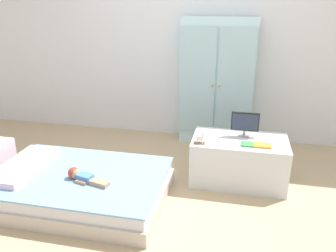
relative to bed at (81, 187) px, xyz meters
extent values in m
cube|color=tan|center=(0.70, 0.12, -0.13)|extent=(10.00, 10.00, 0.02)
cube|color=silver|center=(0.70, 1.69, 1.23)|extent=(6.40, 0.05, 2.70)
cube|color=beige|center=(0.00, 0.00, -0.06)|extent=(1.44, 0.99, 0.13)
cube|color=silver|center=(0.00, 0.00, 0.06)|extent=(1.40, 0.95, 0.11)
cube|color=#7AA8DB|center=(0.00, 0.00, 0.12)|extent=(1.43, 0.98, 0.02)
cube|color=silver|center=(-0.53, 0.00, 0.15)|extent=(0.31, 0.71, 0.06)
cube|color=#4C84C6|center=(0.10, -0.09, 0.15)|extent=(0.15, 0.11, 0.06)
cube|color=tan|center=(0.24, -0.11, 0.14)|extent=(0.16, 0.07, 0.04)
cube|color=tan|center=(0.23, -0.15, 0.14)|extent=(0.16, 0.07, 0.04)
cube|color=tan|center=(0.11, -0.04, 0.14)|extent=(0.10, 0.05, 0.03)
cube|color=tan|center=(0.08, -0.14, 0.14)|extent=(0.10, 0.05, 0.03)
sphere|color=tan|center=(0.00, -0.07, 0.17)|extent=(0.09, 0.09, 0.09)
sphere|color=#9E3D2D|center=(-0.02, -0.06, 0.17)|extent=(0.10, 0.10, 0.10)
cube|color=silver|center=(1.02, 1.53, 0.61)|extent=(0.84, 0.23, 1.45)
cube|color=#9DC0C9|center=(0.81, 1.41, 0.64)|extent=(0.39, 0.02, 1.19)
cube|color=#9DC0C9|center=(1.23, 1.41, 0.64)|extent=(0.39, 0.02, 1.19)
sphere|color=gold|center=(0.98, 1.39, 0.61)|extent=(0.02, 0.02, 0.02)
sphere|color=gold|center=(1.06, 1.39, 0.61)|extent=(0.02, 0.02, 0.02)
cube|color=silver|center=(1.32, 0.61, 0.09)|extent=(0.87, 0.50, 0.43)
cylinder|color=#99999E|center=(1.35, 0.70, 0.31)|extent=(0.10, 0.10, 0.01)
cylinder|color=#99999E|center=(1.35, 0.70, 0.34)|extent=(0.02, 0.02, 0.05)
cube|color=black|center=(1.35, 0.70, 0.46)|extent=(0.25, 0.02, 0.17)
cube|color=#28334C|center=(1.35, 0.69, 0.46)|extent=(0.23, 0.01, 0.15)
cube|color=#8E6642|center=(0.96, 0.45, 0.32)|extent=(0.10, 0.01, 0.01)
cube|color=#8E6642|center=(0.96, 0.43, 0.32)|extent=(0.10, 0.01, 0.01)
cube|color=white|center=(0.96, 0.44, 0.36)|extent=(0.06, 0.03, 0.04)
cylinder|color=white|center=(0.99, 0.45, 0.33)|extent=(0.01, 0.01, 0.02)
cylinder|color=white|center=(0.99, 0.43, 0.33)|extent=(0.01, 0.01, 0.02)
cylinder|color=white|center=(0.94, 0.45, 0.33)|extent=(0.01, 0.01, 0.02)
cylinder|color=white|center=(0.94, 0.43, 0.33)|extent=(0.01, 0.01, 0.02)
cylinder|color=white|center=(0.99, 0.44, 0.39)|extent=(0.02, 0.02, 0.02)
sphere|color=white|center=(0.99, 0.44, 0.41)|extent=(0.03, 0.03, 0.03)
cube|color=#429E51|center=(1.38, 0.50, 0.32)|extent=(0.11, 0.10, 0.02)
cube|color=orange|center=(1.51, 0.50, 0.32)|extent=(0.15, 0.11, 0.02)
camera|label=1|loc=(1.28, -2.34, 1.55)|focal=36.40mm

